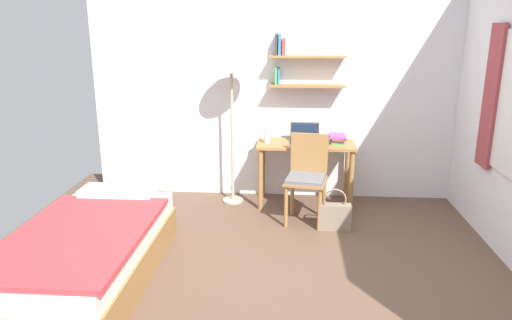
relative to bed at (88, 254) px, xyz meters
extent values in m
plane|color=brown|center=(1.46, 0.17, -0.24)|extent=(5.28, 5.28, 0.00)
cube|color=white|center=(1.46, 2.20, 1.06)|extent=(4.40, 0.05, 2.60)
cube|color=#9E703D|center=(1.76, 2.06, 1.10)|extent=(0.84, 0.22, 0.02)
cube|color=#4CA856|center=(1.41, 2.08, 1.20)|extent=(0.02, 0.16, 0.19)
cube|color=#3384C6|center=(1.44, 2.10, 1.20)|extent=(0.02, 0.12, 0.18)
cube|color=#9E703D|center=(1.76, 2.06, 1.42)|extent=(0.84, 0.22, 0.02)
cube|color=#333338|center=(1.41, 2.09, 1.55)|extent=(0.02, 0.14, 0.23)
cube|color=#3384C6|center=(1.45, 2.10, 1.55)|extent=(0.03, 0.13, 0.23)
cube|color=#D13D38|center=(1.49, 2.10, 1.52)|extent=(0.04, 0.14, 0.18)
cube|color=#993D42|center=(3.42, 1.21, 1.11)|extent=(0.03, 0.28, 1.32)
cube|color=#9E703D|center=(0.00, -0.01, -0.10)|extent=(0.96, 1.92, 0.28)
cube|color=silver|center=(0.00, -0.01, 0.12)|extent=(0.92, 1.86, 0.16)
cube|color=#DB383D|center=(0.00, -0.12, 0.22)|extent=(0.98, 1.58, 0.04)
cube|color=white|center=(0.00, 0.74, 0.25)|extent=(0.67, 0.28, 0.10)
cube|color=#9E703D|center=(1.76, 1.87, 0.47)|extent=(1.09, 0.51, 0.03)
cylinder|color=#9E703D|center=(1.27, 1.67, 0.11)|extent=(0.06, 0.06, 0.69)
cylinder|color=#9E703D|center=(2.26, 1.67, 0.11)|extent=(0.06, 0.06, 0.69)
cylinder|color=#9E703D|center=(1.27, 2.08, 0.11)|extent=(0.06, 0.06, 0.69)
cylinder|color=#9E703D|center=(2.26, 2.08, 0.11)|extent=(0.06, 0.06, 0.69)
cube|color=#9E703D|center=(1.75, 1.34, 0.21)|extent=(0.48, 0.49, 0.03)
cube|color=slate|center=(1.75, 1.34, 0.24)|extent=(0.44, 0.45, 0.04)
cube|color=#9E703D|center=(1.79, 1.53, 0.46)|extent=(0.39, 0.10, 0.41)
cylinder|color=#9E703D|center=(1.56, 1.20, -0.02)|extent=(0.04, 0.04, 0.44)
cylinder|color=#9E703D|center=(1.89, 1.13, -0.02)|extent=(0.04, 0.04, 0.44)
cylinder|color=#9E703D|center=(1.62, 1.54, -0.02)|extent=(0.04, 0.04, 0.44)
cylinder|color=#9E703D|center=(1.95, 1.48, -0.02)|extent=(0.04, 0.04, 0.44)
cylinder|color=#B2A893|center=(0.93, 1.89, -0.23)|extent=(0.24, 0.24, 0.02)
cylinder|color=#B2A893|center=(0.93, 1.89, 0.53)|extent=(0.03, 0.03, 1.48)
cone|color=silver|center=(0.93, 1.89, 1.38)|extent=(0.42, 0.42, 0.22)
cube|color=black|center=(1.75, 1.90, 0.49)|extent=(0.33, 0.22, 0.01)
cube|color=black|center=(1.75, 1.97, 0.59)|extent=(0.32, 0.09, 0.20)
cube|color=black|center=(1.75, 1.96, 0.59)|extent=(0.29, 0.07, 0.17)
cylinder|color=silver|center=(1.33, 1.84, 0.59)|extent=(0.06, 0.06, 0.20)
cube|color=#4CA856|center=(2.12, 1.90, 0.50)|extent=(0.16, 0.22, 0.02)
cube|color=#333338|center=(2.11, 1.91, 0.52)|extent=(0.18, 0.25, 0.02)
cube|color=#D13D38|center=(2.11, 1.90, 0.54)|extent=(0.19, 0.22, 0.02)
cube|color=purple|center=(2.11, 1.92, 0.56)|extent=(0.18, 0.23, 0.03)
cube|color=gray|center=(2.04, 1.17, -0.11)|extent=(0.33, 0.12, 0.27)
torus|color=gray|center=(2.04, 1.17, 0.08)|extent=(0.23, 0.02, 0.23)
camera|label=1|loc=(1.58, -3.31, 1.74)|focal=33.32mm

